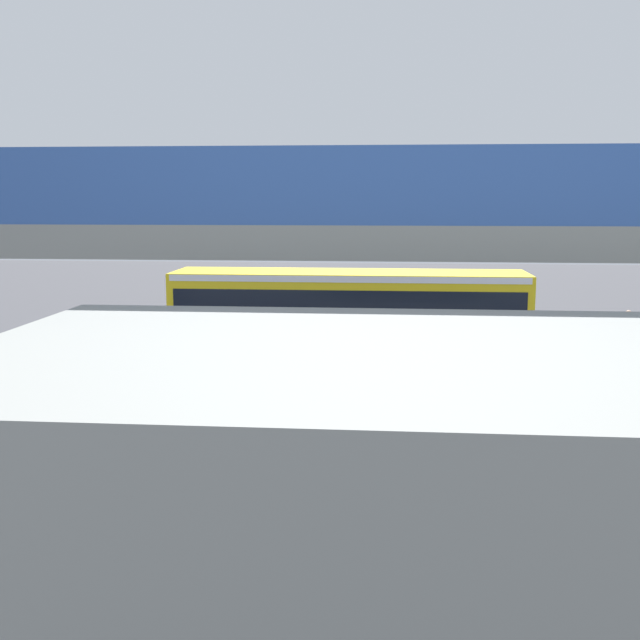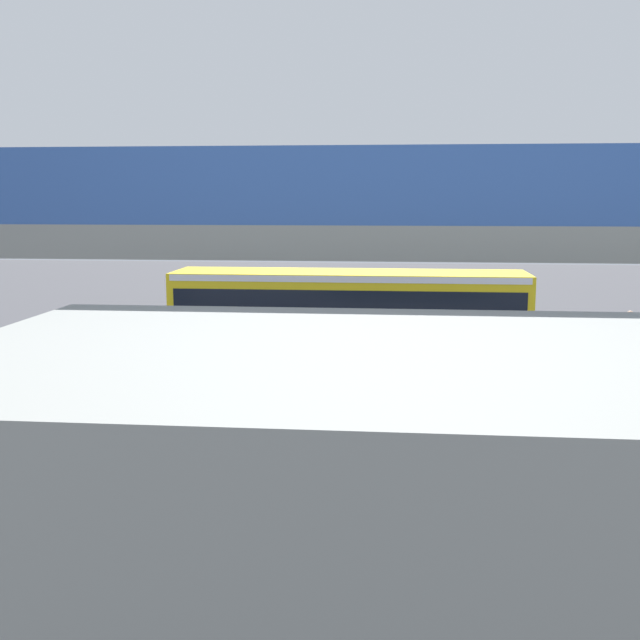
# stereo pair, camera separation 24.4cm
# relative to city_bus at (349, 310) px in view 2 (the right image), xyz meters

# --- Properties ---
(ground) EXTENTS (80.00, 80.00, 0.00)m
(ground) POSITION_rel_city_bus_xyz_m (-0.39, -0.01, -1.88)
(ground) COLOR #424247
(city_bus) EXTENTS (11.54, 2.85, 3.15)m
(city_bus) POSITION_rel_city_bus_xyz_m (0.00, 0.00, 0.00)
(city_bus) COLOR yellow
(city_bus) RESTS_ON ground
(pedestrian) EXTENTS (0.38, 0.38, 1.79)m
(pedestrian) POSITION_rel_city_bus_xyz_m (-9.36, -1.42, -1.00)
(pedestrian) COLOR #2D2D38
(pedestrian) RESTS_ON ground
(lane_dash_leftmost) EXTENTS (2.00, 0.20, 0.01)m
(lane_dash_leftmost) POSITION_rel_city_bus_xyz_m (-6.39, -3.12, -1.88)
(lane_dash_leftmost) COLOR silver
(lane_dash_leftmost) RESTS_ON ground
(lane_dash_left) EXTENTS (2.00, 0.20, 0.01)m
(lane_dash_left) POSITION_rel_city_bus_xyz_m (-2.39, -3.12, -1.88)
(lane_dash_left) COLOR silver
(lane_dash_left) RESTS_ON ground
(lane_dash_centre) EXTENTS (2.00, 0.20, 0.01)m
(lane_dash_centre) POSITION_rel_city_bus_xyz_m (1.61, -3.12, -1.88)
(lane_dash_centre) COLOR silver
(lane_dash_centre) RESTS_ON ground
(lane_dash_right) EXTENTS (2.00, 0.20, 0.01)m
(lane_dash_right) POSITION_rel_city_bus_xyz_m (5.61, -3.12, -1.88)
(lane_dash_right) COLOR silver
(lane_dash_right) RESTS_ON ground
(pedestrian_overpass) EXTENTS (25.07, 2.60, 6.26)m
(pedestrian_overpass) POSITION_rel_city_bus_xyz_m (-0.39, 12.77, 2.67)
(pedestrian_overpass) COLOR gray
(pedestrian_overpass) RESTS_ON ground
(station_building) EXTENTS (9.00, 5.04, 4.20)m
(station_building) POSITION_rel_city_bus_xyz_m (-1.88, 17.95, 0.22)
(station_building) COLOR gray
(station_building) RESTS_ON ground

